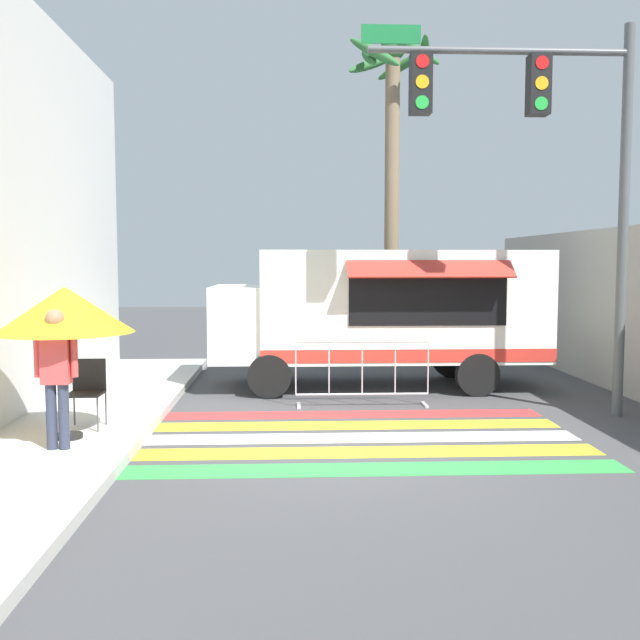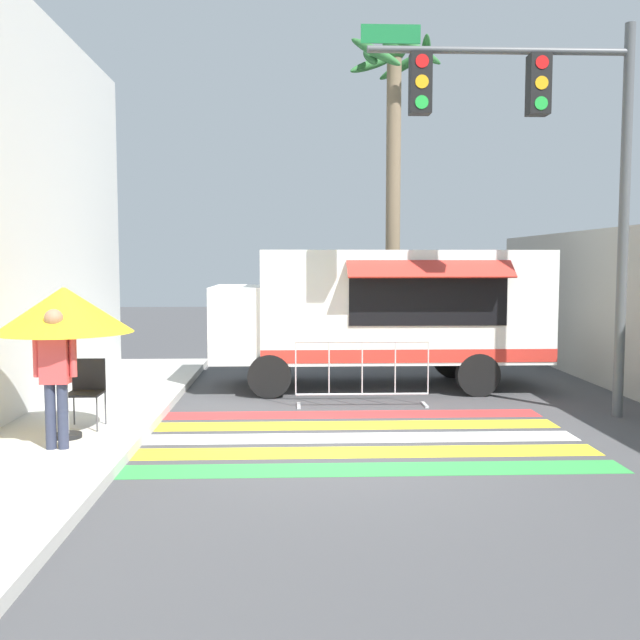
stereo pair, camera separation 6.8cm
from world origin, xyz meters
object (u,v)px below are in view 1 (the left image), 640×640
object	(u,v)px
food_truck	(375,309)
traffic_signal_pole	(541,138)
patio_umbrella	(65,310)
vendor_person	(56,369)
barricade_front	(362,373)
palm_tree	(392,142)
folding_chair	(87,386)

from	to	relation	value
food_truck	traffic_signal_pole	distance (m)	4.56
food_truck	traffic_signal_pole	size ratio (longest dim) A/B	1.04
traffic_signal_pole	patio_umbrella	world-z (taller)	traffic_signal_pole
vendor_person	barricade_front	bearing A→B (deg)	54.17
vendor_person	patio_umbrella	bearing A→B (deg)	111.15
barricade_front	patio_umbrella	bearing A→B (deg)	-147.86
food_truck	palm_tree	size ratio (longest dim) A/B	0.80
patio_umbrella	barricade_front	distance (m)	5.05
traffic_signal_pole	folding_chair	world-z (taller)	traffic_signal_pole
patio_umbrella	barricade_front	xyz separation A→B (m)	(4.14, 2.60, -1.26)
patio_umbrella	palm_tree	size ratio (longest dim) A/B	0.25
food_truck	patio_umbrella	world-z (taller)	food_truck
food_truck	folding_chair	world-z (taller)	food_truck
barricade_front	folding_chair	bearing A→B (deg)	-154.45
food_truck	barricade_front	xyz separation A→B (m)	(-0.45, -1.87, -0.97)
food_truck	barricade_front	bearing A→B (deg)	-103.46
barricade_front	palm_tree	world-z (taller)	palm_tree
barricade_front	food_truck	bearing A→B (deg)	76.54
traffic_signal_pole	vendor_person	size ratio (longest dim) A/B	3.50
food_truck	vendor_person	xyz separation A→B (m)	(-4.54, -5.01, -0.41)
patio_umbrella	barricade_front	bearing A→B (deg)	32.14
folding_chair	barricade_front	xyz separation A→B (m)	(4.07, 1.94, -0.15)
folding_chair	vendor_person	distance (m)	1.27
traffic_signal_pole	food_truck	bearing A→B (deg)	127.52
folding_chair	barricade_front	world-z (taller)	barricade_front
patio_umbrella	palm_tree	world-z (taller)	palm_tree
barricade_front	palm_tree	bearing A→B (deg)	77.05
food_truck	vendor_person	bearing A→B (deg)	-132.18
traffic_signal_pole	palm_tree	xyz separation A→B (m)	(-1.33, 6.66, 1.02)
palm_tree	folding_chair	bearing A→B (deg)	-125.16
food_truck	vendor_person	size ratio (longest dim) A/B	3.65
barricade_front	palm_tree	xyz separation A→B (m)	(1.31, 5.69, 4.80)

